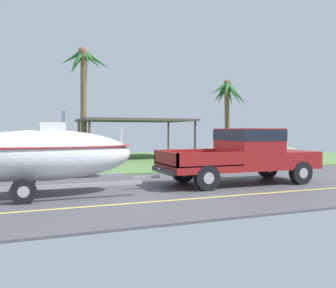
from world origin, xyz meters
TOP-DOWN VIEW (x-y plane):
  - ground at (0.00, 8.38)m, footprint 36.00×22.00m
  - pickup_truck_towing at (2.26, 0.19)m, footprint 5.79×2.15m
  - boat_on_trailer at (-4.60, 0.19)m, footprint 6.36×2.31m
  - parked_pickup_background at (-5.34, 6.99)m, footprint 5.82×2.13m
  - parked_sedan_near at (6.83, 6.82)m, footprint 4.74×1.95m
  - carport_awning at (1.54, 12.26)m, footprint 7.13×5.18m
  - palm_tree_near_left at (7.24, 9.97)m, footprint 2.84×2.93m
  - palm_tree_mid at (-1.68, 12.68)m, footprint 3.36×2.55m

SIDE VIEW (x-z plane):
  - ground at x=0.00m, z-range -0.07..0.04m
  - parked_sedan_near at x=6.83m, z-range -0.02..1.36m
  - parked_pickup_background at x=-5.34m, z-range 0.11..1.93m
  - pickup_truck_towing at x=2.26m, z-range 0.10..2.04m
  - boat_on_trailer at x=-4.60m, z-range -0.04..2.38m
  - carport_awning at x=1.54m, z-range 1.19..3.81m
  - palm_tree_near_left at x=7.24m, z-range 1.32..6.55m
  - palm_tree_mid at x=-1.68m, z-range 1.78..9.00m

